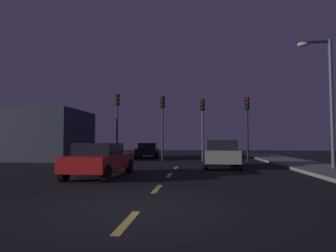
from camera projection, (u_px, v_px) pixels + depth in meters
ground_plane at (171, 174)px, 13.44m from camera, size 80.00×80.00×0.00m
lane_stripe_nearest at (127, 222)px, 5.30m from camera, size 0.16×1.60×0.01m
lane_stripe_second at (157, 189)px, 9.07m from camera, size 0.16×1.60×0.01m
lane_stripe_third at (169, 175)px, 12.85m from camera, size 0.16×1.60×0.01m
lane_stripe_fourth at (176, 168)px, 16.62m from camera, size 0.16×1.60×0.01m
traffic_signal_far_left at (117, 114)px, 22.98m from camera, size 0.32×0.38×5.17m
traffic_signal_center_left at (163, 116)px, 22.61m from camera, size 0.32×0.38×4.93m
traffic_signal_center_right at (203, 117)px, 22.29m from camera, size 0.32×0.38×4.69m
traffic_signal_far_right at (247, 116)px, 21.95m from camera, size 0.32×0.38×4.76m
car_stopped_ahead at (222, 154)px, 16.68m from camera, size 2.12×4.03×1.54m
car_adjacent_lane at (100, 159)px, 12.23m from camera, size 1.90×4.37×1.39m
car_oncoming_far at (148, 150)px, 26.88m from camera, size 2.15×4.21×1.36m
street_lamp_right at (326, 91)px, 14.70m from camera, size 1.65×0.36×6.53m
storefront_left at (50, 135)px, 23.87m from camera, size 5.27×6.29×3.95m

